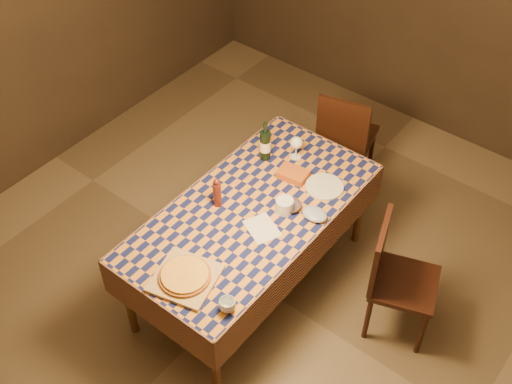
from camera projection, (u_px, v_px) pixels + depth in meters
room at (251, 143)px, 3.82m from camera, size 5.00×5.10×2.70m
dining_table at (251, 218)px, 4.28m from camera, size 0.94×1.84×0.77m
cutting_board at (185, 278)px, 3.81m from camera, size 0.44×0.44×0.02m
pizza at (185, 275)px, 3.80m from camera, size 0.32×0.32×0.03m
pepper_mill at (217, 193)px, 4.19m from camera, size 0.07×0.07×0.23m
bowl at (291, 206)px, 4.22m from camera, size 0.18×0.18×0.04m
wine_glass at (296, 144)px, 4.51m from camera, size 0.10×0.10×0.18m
wine_bottle at (265, 145)px, 4.51m from camera, size 0.09×0.09×0.32m
deli_tub at (285, 206)px, 4.19m from camera, size 0.14×0.14×0.10m
takeout_container at (293, 174)px, 4.44m from camera, size 0.22×0.17×0.05m
white_plate at (324, 187)px, 4.37m from camera, size 0.32×0.32×0.02m
tumbler at (227, 305)px, 3.64m from camera, size 0.10×0.10×0.08m
flour_patch at (262, 228)px, 4.11m from camera, size 0.28×0.25×0.00m
flour_bag at (315, 214)px, 4.17m from camera, size 0.20×0.16×0.05m
chair_far at (345, 135)px, 5.17m from camera, size 0.51×0.52×0.93m
chair_right at (394, 273)px, 4.17m from camera, size 0.54×0.54×0.93m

